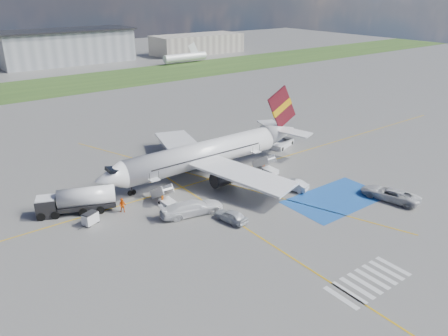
% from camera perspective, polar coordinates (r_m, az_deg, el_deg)
% --- Properties ---
extents(ground, '(400.00, 400.00, 0.00)m').
position_cam_1_polar(ground, '(58.18, 4.99, -5.28)').
color(ground, '#60605E').
rests_on(ground, ground).
extents(grass_strip, '(400.00, 30.00, 0.01)m').
position_cam_1_polar(grass_strip, '(140.10, -22.10, 9.76)').
color(grass_strip, '#2D4C1E').
rests_on(grass_strip, ground).
extents(taxiway_line_main, '(120.00, 0.20, 0.01)m').
position_cam_1_polar(taxiway_line_main, '(66.64, -1.86, -1.44)').
color(taxiway_line_main, gold).
rests_on(taxiway_line_main, ground).
extents(taxiway_line_cross, '(0.20, 60.00, 0.01)m').
position_cam_1_polar(taxiway_line_cross, '(49.01, 8.42, -11.25)').
color(taxiway_line_cross, gold).
rests_on(taxiway_line_cross, ground).
extents(taxiway_line_diag, '(20.71, 56.45, 0.01)m').
position_cam_1_polar(taxiway_line_diag, '(66.64, -1.86, -1.44)').
color(taxiway_line_diag, gold).
rests_on(taxiway_line_diag, ground).
extents(staging_box, '(14.00, 8.00, 0.01)m').
position_cam_1_polar(staging_box, '(62.39, 14.36, -3.93)').
color(staging_box, '#1B51A7').
rests_on(staging_box, ground).
extents(crosswalk, '(9.00, 4.00, 0.01)m').
position_cam_1_polar(crosswalk, '(47.10, 18.34, -13.85)').
color(crosswalk, silver).
rests_on(crosswalk, ground).
extents(terminal_centre, '(48.00, 18.00, 12.00)m').
position_cam_1_polar(terminal_centre, '(182.68, -19.82, 14.63)').
color(terminal_centre, gray).
rests_on(terminal_centre, ground).
extents(terminal_east, '(40.00, 16.00, 8.00)m').
position_cam_1_polar(terminal_east, '(200.34, -3.49, 15.87)').
color(terminal_east, gray).
rests_on(terminal_east, ground).
extents(airliner, '(36.81, 32.95, 11.92)m').
position_cam_1_polar(airliner, '(67.67, -1.83, 2.05)').
color(airliner, white).
rests_on(airliner, ground).
extents(airstairs_fwd, '(1.90, 5.20, 3.60)m').
position_cam_1_polar(airstairs_fwd, '(59.31, -7.56, -4.15)').
color(airstairs_fwd, white).
rests_on(airstairs_fwd, ground).
extents(airstairs_aft, '(1.90, 5.20, 3.60)m').
position_cam_1_polar(airstairs_aft, '(69.25, 5.82, -0.04)').
color(airstairs_aft, white).
rests_on(airstairs_aft, ground).
extents(fuel_tanker, '(9.97, 6.06, 3.33)m').
position_cam_1_polar(fuel_tanker, '(59.53, -18.62, -4.28)').
color(fuel_tanker, black).
rests_on(fuel_tanker, ground).
extents(gpu_cart, '(2.18, 1.81, 1.57)m').
position_cam_1_polar(gpu_cart, '(56.45, -17.05, -6.39)').
color(gpu_cart, white).
rests_on(gpu_cart, ground).
extents(belt_loader, '(6.11, 3.75, 1.77)m').
position_cam_1_polar(belt_loader, '(80.84, 7.73, 3.09)').
color(belt_loader, white).
rests_on(belt_loader, ground).
extents(car_silver_a, '(2.66, 4.82, 1.55)m').
position_cam_1_polar(car_silver_a, '(54.61, 0.93, -6.24)').
color(car_silver_a, silver).
rests_on(car_silver_a, ground).
extents(car_silver_b, '(3.26, 4.92, 1.53)m').
position_cam_1_polar(car_silver_b, '(63.60, 8.91, -2.18)').
color(car_silver_b, silver).
rests_on(car_silver_b, ground).
extents(van_white_a, '(4.04, 6.44, 2.24)m').
position_cam_1_polar(van_white_a, '(64.03, 20.90, -2.96)').
color(van_white_a, silver).
rests_on(van_white_a, ground).
extents(van_white_b, '(6.63, 3.78, 2.44)m').
position_cam_1_polar(van_white_b, '(56.20, -4.23, -4.91)').
color(van_white_b, white).
rests_on(van_white_b, ground).
extents(crew_fwd, '(0.74, 0.67, 1.69)m').
position_cam_1_polar(crew_fwd, '(59.33, -8.04, -3.93)').
color(crew_fwd, orange).
rests_on(crew_fwd, ground).
extents(crew_nose, '(1.22, 1.19, 1.98)m').
position_cam_1_polar(crew_nose, '(58.07, -13.10, -4.79)').
color(crew_nose, '#FF620D').
rests_on(crew_nose, ground).
extents(crew_aft, '(0.72, 1.14, 1.81)m').
position_cam_1_polar(crew_aft, '(70.71, 5.26, 0.72)').
color(crew_aft, orange).
rests_on(crew_aft, ground).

